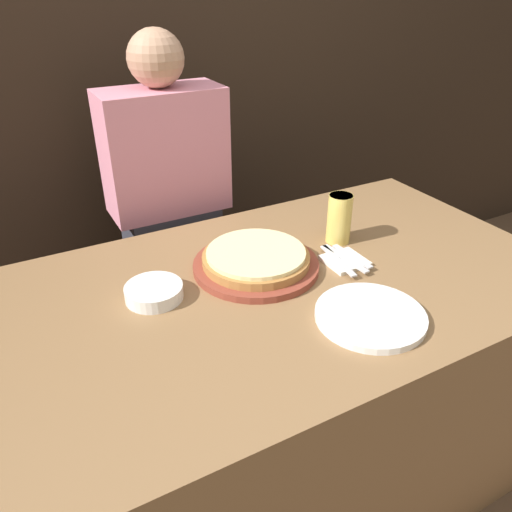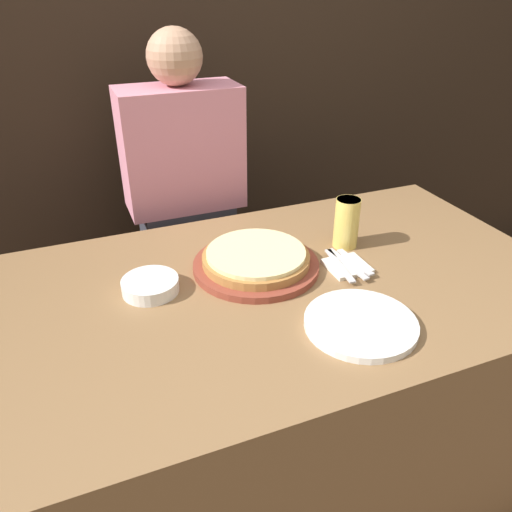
{
  "view_description": "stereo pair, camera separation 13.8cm",
  "coord_description": "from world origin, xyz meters",
  "px_view_note": "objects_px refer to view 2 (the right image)",
  "views": [
    {
      "loc": [
        -0.6,
        -0.96,
        1.49
      ],
      "look_at": [
        -0.03,
        0.09,
        0.8
      ],
      "focal_mm": 35.0,
      "sensor_mm": 36.0,
      "label": 1
    },
    {
      "loc": [
        -0.47,
        -1.02,
        1.49
      ],
      "look_at": [
        -0.03,
        0.09,
        0.8
      ],
      "focal_mm": 35.0,
      "sensor_mm": 36.0,
      "label": 2
    }
  ],
  "objects_px": {
    "diner_person": "(187,226)",
    "fork": "(340,266)",
    "pizza_on_board": "(256,261)",
    "beer_glass": "(347,221)",
    "dinner_knife": "(348,264)",
    "side_bowl": "(150,285)",
    "spoon": "(356,263)",
    "dinner_plate": "(361,324)"
  },
  "relations": [
    {
      "from": "beer_glass",
      "to": "fork",
      "type": "distance_m",
      "value": 0.17
    },
    {
      "from": "beer_glass",
      "to": "dinner_knife",
      "type": "height_order",
      "value": "beer_glass"
    },
    {
      "from": "beer_glass",
      "to": "dinner_plate",
      "type": "xyz_separation_m",
      "value": [
        -0.17,
        -0.36,
        -0.07
      ]
    },
    {
      "from": "beer_glass",
      "to": "dinner_knife",
      "type": "bearing_deg",
      "value": -116.64
    },
    {
      "from": "spoon",
      "to": "side_bowl",
      "type": "bearing_deg",
      "value": 170.38
    },
    {
      "from": "pizza_on_board",
      "to": "beer_glass",
      "type": "height_order",
      "value": "beer_glass"
    },
    {
      "from": "side_bowl",
      "to": "diner_person",
      "type": "height_order",
      "value": "diner_person"
    },
    {
      "from": "fork",
      "to": "spoon",
      "type": "height_order",
      "value": "same"
    },
    {
      "from": "beer_glass",
      "to": "diner_person",
      "type": "xyz_separation_m",
      "value": [
        -0.36,
        0.52,
        -0.19
      ]
    },
    {
      "from": "beer_glass",
      "to": "dinner_plate",
      "type": "height_order",
      "value": "beer_glass"
    },
    {
      "from": "pizza_on_board",
      "to": "dinner_knife",
      "type": "height_order",
      "value": "pizza_on_board"
    },
    {
      "from": "fork",
      "to": "spoon",
      "type": "relative_size",
      "value": 1.17
    },
    {
      "from": "dinner_plate",
      "to": "fork",
      "type": "xyz_separation_m",
      "value": [
        0.08,
        0.24,
        0.01
      ]
    },
    {
      "from": "side_bowl",
      "to": "dinner_knife",
      "type": "height_order",
      "value": "side_bowl"
    },
    {
      "from": "dinner_plate",
      "to": "fork",
      "type": "relative_size",
      "value": 1.46
    },
    {
      "from": "pizza_on_board",
      "to": "dinner_knife",
      "type": "relative_size",
      "value": 1.93
    },
    {
      "from": "beer_glass",
      "to": "dinner_knife",
      "type": "distance_m",
      "value": 0.15
    },
    {
      "from": "beer_glass",
      "to": "spoon",
      "type": "height_order",
      "value": "beer_glass"
    },
    {
      "from": "side_bowl",
      "to": "fork",
      "type": "xyz_separation_m",
      "value": [
        0.51,
        -0.09,
        -0.0
      ]
    },
    {
      "from": "dinner_plate",
      "to": "side_bowl",
      "type": "relative_size",
      "value": 1.8
    },
    {
      "from": "spoon",
      "to": "fork",
      "type": "bearing_deg",
      "value": -180.0
    },
    {
      "from": "fork",
      "to": "dinner_knife",
      "type": "relative_size",
      "value": 1.0
    },
    {
      "from": "side_bowl",
      "to": "dinner_knife",
      "type": "xyz_separation_m",
      "value": [
        0.53,
        -0.09,
        -0.0
      ]
    },
    {
      "from": "pizza_on_board",
      "to": "side_bowl",
      "type": "distance_m",
      "value": 0.3
    },
    {
      "from": "dinner_plate",
      "to": "fork",
      "type": "height_order",
      "value": "dinner_plate"
    },
    {
      "from": "beer_glass",
      "to": "side_bowl",
      "type": "xyz_separation_m",
      "value": [
        -0.6,
        -0.03,
        -0.06
      ]
    },
    {
      "from": "dinner_knife",
      "to": "diner_person",
      "type": "xyz_separation_m",
      "value": [
        -0.3,
        0.64,
        -0.12
      ]
    },
    {
      "from": "beer_glass",
      "to": "diner_person",
      "type": "distance_m",
      "value": 0.66
    },
    {
      "from": "fork",
      "to": "spoon",
      "type": "xyz_separation_m",
      "value": [
        0.05,
        0.0,
        0.0
      ]
    },
    {
      "from": "fork",
      "to": "dinner_knife",
      "type": "bearing_deg",
      "value": 0.0
    },
    {
      "from": "dinner_plate",
      "to": "diner_person",
      "type": "relative_size",
      "value": 0.2
    },
    {
      "from": "beer_glass",
      "to": "fork",
      "type": "height_order",
      "value": "beer_glass"
    },
    {
      "from": "fork",
      "to": "diner_person",
      "type": "relative_size",
      "value": 0.14
    },
    {
      "from": "beer_glass",
      "to": "dinner_plate",
      "type": "bearing_deg",
      "value": -115.35
    },
    {
      "from": "fork",
      "to": "diner_person",
      "type": "distance_m",
      "value": 0.71
    },
    {
      "from": "spoon",
      "to": "beer_glass",
      "type": "bearing_deg",
      "value": 73.38
    },
    {
      "from": "dinner_plate",
      "to": "dinner_knife",
      "type": "xyz_separation_m",
      "value": [
        0.11,
        0.24,
        0.01
      ]
    },
    {
      "from": "dinner_plate",
      "to": "dinner_knife",
      "type": "relative_size",
      "value": 1.46
    },
    {
      "from": "pizza_on_board",
      "to": "side_bowl",
      "type": "xyz_separation_m",
      "value": [
        -0.3,
        -0.0,
        -0.01
      ]
    },
    {
      "from": "side_bowl",
      "to": "beer_glass",
      "type": "bearing_deg",
      "value": 2.72
    },
    {
      "from": "side_bowl",
      "to": "spoon",
      "type": "xyz_separation_m",
      "value": [
        0.56,
        -0.09,
        -0.0
      ]
    },
    {
      "from": "diner_person",
      "to": "fork",
      "type": "bearing_deg",
      "value": -67.15
    }
  ]
}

